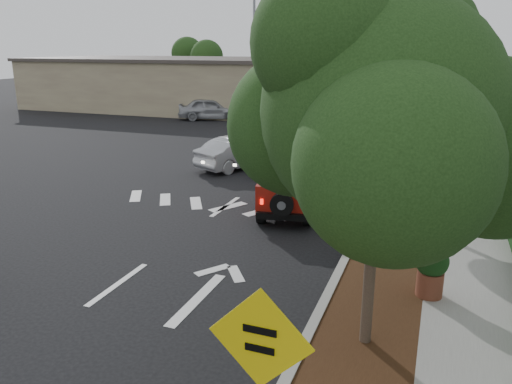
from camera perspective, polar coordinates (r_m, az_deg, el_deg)
The scene contains 18 objects.
ground at distance 11.88m, azimuth -15.48°, elevation -10.09°, with size 120.00×120.00×0.00m, color black.
curb at distance 21.20m, azimuth 14.72°, elevation 1.93°, with size 0.20×70.00×0.15m, color #9E9B93.
planting_strip at distance 21.14m, azimuth 17.40°, elevation 1.63°, with size 1.80×70.00×0.12m, color black.
sidewalk at distance 21.14m, azimuth 22.53°, elevation 1.12°, with size 2.00×70.00×0.12m, color gray.
hedge at distance 21.17m, azimuth 26.40°, elevation 1.63°, with size 0.80×70.00×0.80m, color black.
commercial_building at distance 44.69m, azimuth -10.05°, elevation 12.10°, with size 22.00×12.00×4.00m, color #86745D.
transmission_tower at distance 56.73m, azimuth 20.20°, elevation 10.20°, with size 7.00×4.00×28.00m, color slate, non-canonical shape.
street_tree_near at distance 9.56m, azimuth 12.30°, elevation -16.82°, with size 3.80×3.80×5.92m, color black, non-canonical shape.
street_tree_mid at distance 15.88m, azimuth 16.10°, elevation -3.30°, with size 3.20×3.20×5.32m, color black, non-canonical shape.
street_tree_far at distance 22.12m, azimuth 17.56°, elevation 2.10°, with size 3.40×3.40×5.62m, color black, non-canonical shape.
light_pole_a at distance 37.22m, azimuth -0.19°, elevation 8.42°, with size 2.00×0.22×9.00m, color slate, non-canonical shape.
light_pole_b at distance 48.82m, azimuth 3.74°, elevation 10.30°, with size 2.00×0.22×9.00m, color slate, non-canonical shape.
red_jeep at distance 16.04m, azimuth 3.83°, elevation 1.06°, with size 2.18×3.77×1.86m.
silver_suv_ahead at distance 21.74m, azimuth 6.41°, elevation 4.74°, with size 2.72×5.90×1.64m, color #A4A7AC.
silver_sedan_oncoming at distance 21.93m, azimuth -1.90°, elevation 4.55°, with size 1.43×4.09×1.35m, color #A5A7AD.
parked_suv at distance 36.57m, azimuth -5.16°, elevation 9.46°, with size 1.87×4.64×1.58m, color #9FA0A6.
speed_hump_sign at distance 5.83m, azimuth 0.53°, elevation -19.06°, with size 1.22×0.10×2.60m.
terracotta_planter at distance 11.05m, azimuth 19.43°, elevation -7.92°, with size 0.68×0.68×1.19m.
Camera 1 is at (6.50, -8.49, 5.19)m, focal length 35.00 mm.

